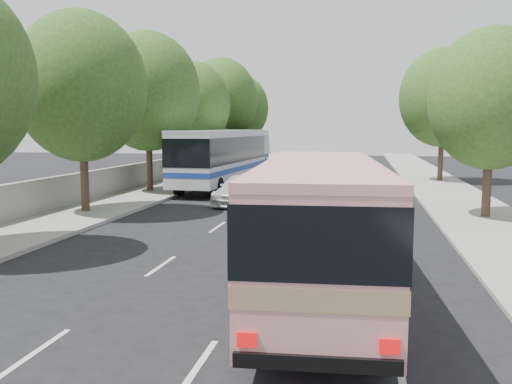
% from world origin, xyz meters
% --- Properties ---
extents(ground, '(120.00, 120.00, 0.00)m').
position_xyz_m(ground, '(0.00, 0.00, 0.00)').
color(ground, black).
rests_on(ground, ground).
extents(sidewalk_left, '(4.00, 90.00, 0.15)m').
position_xyz_m(sidewalk_left, '(-8.50, 20.00, 0.07)').
color(sidewalk_left, '#9E998E').
rests_on(sidewalk_left, ground).
extents(sidewalk_right, '(4.00, 90.00, 0.12)m').
position_xyz_m(sidewalk_right, '(8.50, 20.00, 0.06)').
color(sidewalk_right, '#9E998E').
rests_on(sidewalk_right, ground).
extents(low_wall, '(0.30, 90.00, 1.50)m').
position_xyz_m(low_wall, '(-10.30, 20.00, 0.90)').
color(low_wall, '#9E998E').
rests_on(low_wall, sidewalk_left).
extents(tree_left_b, '(5.70, 5.70, 8.88)m').
position_xyz_m(tree_left_b, '(-8.42, 5.94, 5.82)').
color(tree_left_b, '#38281E').
rests_on(tree_left_b, ground).
extents(tree_left_c, '(6.00, 6.00, 9.35)m').
position_xyz_m(tree_left_c, '(-8.62, 13.94, 6.12)').
color(tree_left_c, '#38281E').
rests_on(tree_left_c, ground).
extents(tree_left_d, '(5.52, 5.52, 8.60)m').
position_xyz_m(tree_left_d, '(-8.52, 21.94, 5.63)').
color(tree_left_d, '#38281E').
rests_on(tree_left_d, ground).
extents(tree_left_e, '(6.30, 6.30, 9.82)m').
position_xyz_m(tree_left_e, '(-8.42, 29.94, 6.43)').
color(tree_left_e, '#38281E').
rests_on(tree_left_e, ground).
extents(tree_left_f, '(5.88, 5.88, 9.16)m').
position_xyz_m(tree_left_f, '(-8.62, 37.94, 6.00)').
color(tree_left_f, '#38281E').
rests_on(tree_left_f, ground).
extents(tree_right_near, '(5.10, 5.10, 7.95)m').
position_xyz_m(tree_right_near, '(8.78, 7.94, 5.20)').
color(tree_right_near, '#38281E').
rests_on(tree_right_near, ground).
extents(tree_right_far, '(6.00, 6.00, 9.35)m').
position_xyz_m(tree_right_far, '(9.08, 23.94, 6.12)').
color(tree_right_far, '#38281E').
rests_on(tree_right_far, ground).
extents(pink_bus, '(3.14, 9.85, 3.09)m').
position_xyz_m(pink_bus, '(2.64, -4.00, 1.93)').
color(pink_bus, pink).
rests_on(pink_bus, ground).
extents(pink_taxi, '(1.91, 4.12, 1.37)m').
position_xyz_m(pink_taxi, '(-1.62, 11.79, 0.68)').
color(pink_taxi, '#FF165D').
rests_on(pink_taxi, ground).
extents(white_pickup, '(2.40, 5.08, 1.43)m').
position_xyz_m(white_pickup, '(-2.37, 10.56, 0.72)').
color(white_pickup, silver).
rests_on(white_pickup, ground).
extents(tour_coach_front, '(3.31, 12.39, 3.67)m').
position_xyz_m(tour_coach_front, '(-5.12, 17.05, 2.21)').
color(tour_coach_front, silver).
rests_on(tour_coach_front, ground).
extents(tour_coach_rear, '(3.01, 11.91, 3.54)m').
position_xyz_m(tour_coach_rear, '(-6.29, 29.44, 2.13)').
color(tour_coach_rear, silver).
rests_on(tour_coach_rear, ground).
extents(taxi_roof_sign, '(0.56, 0.22, 0.18)m').
position_xyz_m(taxi_roof_sign, '(-1.62, 11.79, 1.46)').
color(taxi_roof_sign, silver).
rests_on(taxi_roof_sign, pink_taxi).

